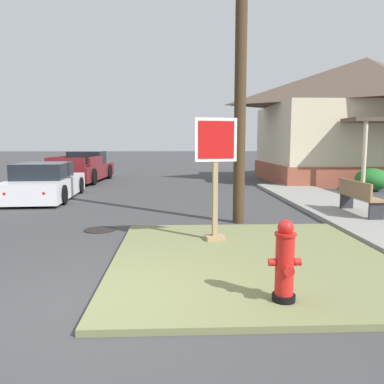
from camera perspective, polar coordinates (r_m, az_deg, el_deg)
The scene contains 12 objects.
ground_plane at distance 4.92m, azimuth -12.57°, elevation -16.12°, with size 160.00×160.00×0.00m, color #3D3D3F.
grass_corner_patch at distance 6.56m, azimuth 8.63°, elevation -9.60°, with size 4.49×4.91×0.08m, color olive.
sidewalk_strip at distance 10.94m, azimuth 22.96°, elevation -3.16°, with size 2.20×14.20×0.12m, color gray.
fire_hydrant at distance 4.73m, azimuth 13.47°, elevation -10.08°, with size 0.38×0.34×0.98m.
stop_sign at distance 7.32m, azimuth 3.45°, elevation 1.89°, with size 0.79×0.35×2.31m.
manhole_cover at distance 8.90m, azimuth -13.36°, elevation -5.42°, with size 0.70×0.70×0.02m, color black.
parked_sedan_white at distance 14.22m, azimuth -20.76°, elevation 1.21°, with size 2.12×4.52×1.25m.
pickup_truck_maroon at distance 20.00m, azimuth -15.64°, elevation 3.26°, with size 2.27×5.36×1.48m.
street_bench at distance 10.79m, azimuth 23.24°, elevation -0.44°, with size 0.42×1.75×0.85m.
utility_pole at distance 9.83m, azimuth 7.30°, elevation 25.73°, with size 1.35×0.27×9.74m.
corner_house at distance 21.49m, azimuth 23.87°, elevation 9.85°, with size 9.93×8.31×6.07m.
shrub_near_porch at distance 17.05m, azimuth 24.86°, elevation 1.67°, with size 1.26×1.26×0.92m, color #236E29.
Camera 1 is at (0.84, -4.44, 1.94)m, focal length 36.32 mm.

